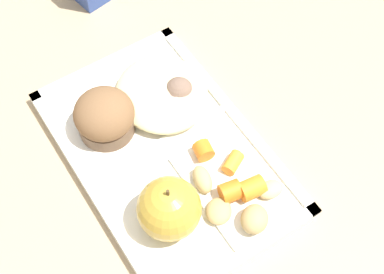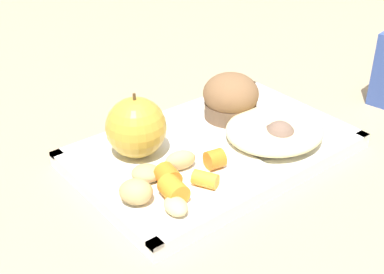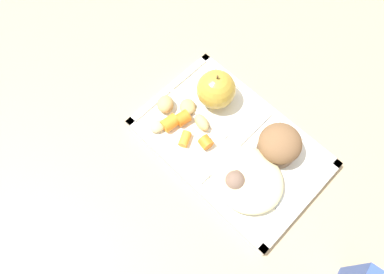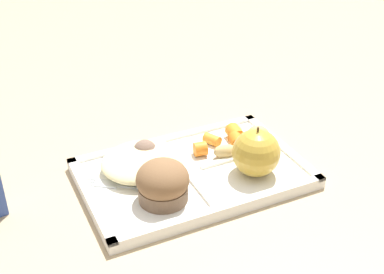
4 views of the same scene
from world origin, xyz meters
name	(u,v)px [view 3 (image 3 of 4)]	position (x,y,z in m)	size (l,w,h in m)	color
ground	(230,146)	(0.00, 0.00, 0.00)	(6.00, 6.00, 0.00)	tan
lunch_tray	(230,144)	(0.00, 0.00, 0.01)	(0.35, 0.22, 0.02)	white
green_apple	(216,89)	(-0.09, 0.05, 0.05)	(0.08, 0.08, 0.08)	#B79333
bran_muffin	(279,145)	(0.07, 0.05, 0.04)	(0.08, 0.08, 0.06)	brown
carrot_slice_back	(183,118)	(-0.10, -0.03, 0.03)	(0.03, 0.03, 0.02)	orange
carrot_slice_near_corner	(206,142)	(-0.03, -0.04, 0.03)	(0.02, 0.02, 0.02)	orange
carrot_slice_large	(185,139)	(-0.06, -0.06, 0.02)	(0.02, 0.02, 0.03)	orange
carrot_slice_diagonal	(170,123)	(-0.11, -0.06, 0.03)	(0.03, 0.03, 0.03)	orange
potato_chunk_large	(158,126)	(-0.12, -0.08, 0.02)	(0.03, 0.02, 0.02)	tan
potato_chunk_corner	(165,104)	(-0.14, -0.03, 0.03)	(0.04, 0.03, 0.03)	tan
potato_chunk_wedge	(202,123)	(-0.06, -0.01, 0.03)	(0.04, 0.02, 0.02)	tan
potato_chunk_browned	(188,107)	(-0.11, -0.01, 0.02)	(0.04, 0.03, 0.02)	tan
egg_noodle_pile	(247,179)	(0.07, -0.04, 0.03)	(0.13, 0.12, 0.03)	beige
meatball_front	(243,187)	(0.07, -0.05, 0.03)	(0.03, 0.03, 0.03)	#755B4C
meatball_side	(239,177)	(0.06, -0.05, 0.03)	(0.03, 0.03, 0.03)	#755B4C
meatball_back	(237,176)	(0.05, -0.05, 0.03)	(0.03, 0.03, 0.03)	brown
meatball_center	(235,181)	(0.06, -0.06, 0.03)	(0.04, 0.04, 0.04)	#755B4C
plastic_fork	(274,186)	(0.11, -0.01, 0.02)	(0.13, 0.10, 0.00)	silver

